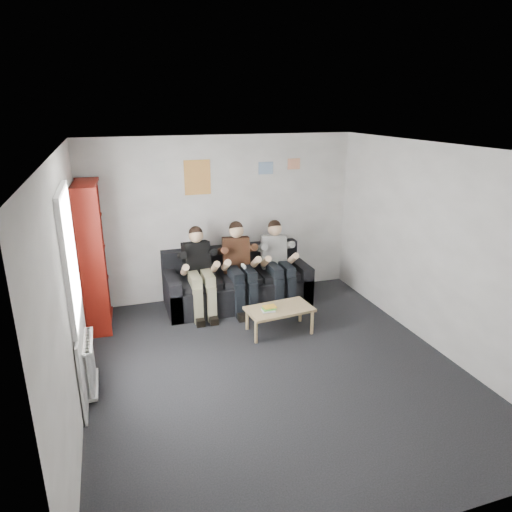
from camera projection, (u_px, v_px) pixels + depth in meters
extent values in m
plane|color=black|center=(274.00, 367.00, 5.75)|extent=(5.00, 5.00, 0.00)
plane|color=white|center=(277.00, 149.00, 4.90)|extent=(5.00, 5.00, 0.00)
plane|color=beige|center=(223.00, 218.00, 7.58)|extent=(4.50, 0.00, 4.50)
plane|color=beige|center=(404.00, 386.00, 3.07)|extent=(4.50, 0.00, 4.50)
plane|color=beige|center=(69.00, 290.00, 4.66)|extent=(0.00, 5.00, 5.00)
plane|color=beige|center=(435.00, 249.00, 5.99)|extent=(0.00, 5.00, 5.00)
cube|color=black|center=(237.00, 291.00, 7.53)|extent=(2.33, 0.95, 0.44)
cube|color=black|center=(231.00, 258.00, 7.72)|extent=(2.33, 0.21, 0.46)
cube|color=black|center=(172.00, 294.00, 7.18)|extent=(0.19, 0.95, 0.63)
cube|color=black|center=(297.00, 278.00, 7.82)|extent=(0.19, 0.95, 0.63)
cube|color=black|center=(239.00, 277.00, 7.37)|extent=(1.95, 0.66, 0.11)
cube|color=maroon|center=(93.00, 256.00, 6.58)|extent=(0.32, 0.96, 2.14)
cube|color=tan|center=(279.00, 309.00, 6.55)|extent=(0.94, 0.52, 0.04)
cylinder|color=tan|center=(256.00, 332.00, 6.29)|extent=(0.05, 0.05, 0.34)
cylinder|color=tan|center=(312.00, 323.00, 6.54)|extent=(0.05, 0.05, 0.34)
cylinder|color=tan|center=(247.00, 319.00, 6.67)|extent=(0.05, 0.05, 0.34)
cylinder|color=tan|center=(300.00, 311.00, 6.92)|extent=(0.05, 0.05, 0.34)
cube|color=white|center=(268.00, 311.00, 6.44)|extent=(0.18, 0.13, 0.01)
cube|color=#5EBB42|center=(269.00, 309.00, 6.47)|extent=(0.18, 0.13, 0.01)
cube|color=yellow|center=(269.00, 307.00, 6.49)|extent=(0.18, 0.13, 0.01)
cube|color=black|center=(197.00, 259.00, 7.19)|extent=(0.41, 0.30, 0.58)
sphere|color=#E2B489|center=(196.00, 235.00, 7.03)|extent=(0.23, 0.23, 0.23)
sphere|color=black|center=(196.00, 233.00, 7.03)|extent=(0.22, 0.22, 0.22)
cube|color=gray|center=(201.00, 278.00, 6.98)|extent=(0.37, 0.47, 0.15)
cube|color=gray|center=(205.00, 305.00, 6.89)|extent=(0.35, 0.14, 0.55)
cube|color=black|center=(206.00, 320.00, 6.90)|extent=(0.35, 0.27, 0.10)
cube|color=#462217|center=(236.00, 255.00, 7.39)|extent=(0.43, 0.31, 0.60)
sphere|color=#E2B489|center=(236.00, 231.00, 7.22)|extent=(0.23, 0.23, 0.23)
sphere|color=black|center=(236.00, 228.00, 7.22)|extent=(0.22, 0.22, 0.22)
cube|color=black|center=(242.00, 274.00, 7.17)|extent=(0.38, 0.49, 0.16)
cube|color=black|center=(246.00, 300.00, 7.07)|extent=(0.36, 0.15, 0.55)
cube|color=black|center=(247.00, 314.00, 7.08)|extent=(0.36, 0.28, 0.11)
cube|color=silver|center=(244.00, 266.00, 7.02)|extent=(0.04, 0.15, 0.04)
cube|color=white|center=(274.00, 252.00, 7.58)|extent=(0.41, 0.30, 0.58)
sphere|color=#E2B489|center=(275.00, 229.00, 7.41)|extent=(0.23, 0.23, 0.23)
sphere|color=black|center=(275.00, 227.00, 7.42)|extent=(0.22, 0.22, 0.22)
cube|color=black|center=(280.00, 269.00, 7.36)|extent=(0.37, 0.47, 0.15)
cube|color=black|center=(285.00, 294.00, 7.27)|extent=(0.35, 0.14, 0.55)
cube|color=black|center=(286.00, 308.00, 7.29)|extent=(0.35, 0.27, 0.10)
cylinder|color=silver|center=(90.00, 377.00, 4.94)|extent=(0.06, 0.06, 0.60)
cylinder|color=silver|center=(91.00, 373.00, 5.01)|extent=(0.06, 0.06, 0.60)
cylinder|color=silver|center=(91.00, 369.00, 5.08)|extent=(0.06, 0.06, 0.60)
cylinder|color=silver|center=(91.00, 365.00, 5.15)|extent=(0.06, 0.06, 0.60)
cylinder|color=silver|center=(91.00, 362.00, 5.23)|extent=(0.06, 0.06, 0.60)
cylinder|color=silver|center=(91.00, 358.00, 5.30)|extent=(0.06, 0.06, 0.60)
cylinder|color=silver|center=(91.00, 355.00, 5.37)|extent=(0.06, 0.06, 0.60)
cylinder|color=silver|center=(91.00, 351.00, 5.44)|extent=(0.06, 0.06, 0.60)
cube|color=silver|center=(94.00, 384.00, 5.28)|extent=(0.10, 0.64, 0.04)
cube|color=silver|center=(88.00, 341.00, 5.10)|extent=(0.10, 0.64, 0.04)
cube|color=white|center=(68.00, 256.00, 4.76)|extent=(0.02, 1.00, 1.30)
cube|color=white|center=(61.00, 191.00, 4.54)|extent=(0.05, 1.12, 0.06)
cube|color=white|center=(78.00, 315.00, 4.97)|extent=(0.05, 1.12, 0.06)
cube|color=white|center=(83.00, 357.00, 5.14)|extent=(0.03, 1.30, 0.90)
cube|color=#E4DB50|center=(197.00, 177.00, 7.23)|extent=(0.42, 0.01, 0.55)
cube|color=#3C7CCC|center=(266.00, 168.00, 7.54)|extent=(0.25, 0.01, 0.20)
cube|color=#C53D8D|center=(294.00, 164.00, 7.67)|extent=(0.22, 0.01, 0.18)
cube|color=silver|center=(158.00, 166.00, 6.99)|extent=(0.20, 0.01, 0.14)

